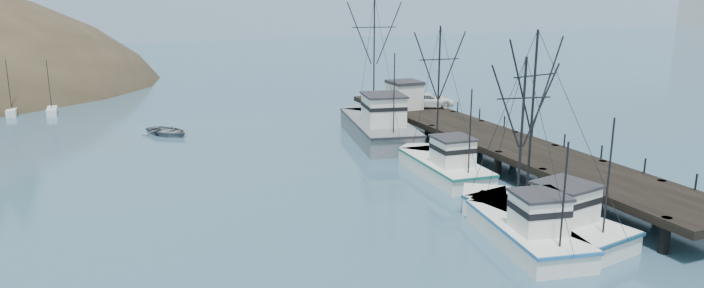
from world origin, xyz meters
name	(u,v)px	position (x,y,z in m)	size (l,w,h in m)	color
ground	(438,258)	(0.00, 0.00, 0.00)	(400.00, 400.00, 0.00)	#31546E
pier	(489,138)	(14.00, 16.00, 1.69)	(6.00, 44.00, 2.00)	black
distant_ridge	(183,37)	(10.00, 170.00, 0.00)	(360.00, 40.00, 26.00)	#9EB2C6
distant_ridge_far	(2,38)	(-40.00, 185.00, 0.00)	(180.00, 25.00, 18.00)	silver
trawler_near	(540,217)	(7.38, 1.13, 0.82)	(5.70, 11.85, 11.86)	white
trawler_mid	(524,228)	(5.45, 0.09, 0.82)	(4.99, 10.60, 10.53)	white
trawler_far	(442,164)	(7.91, 13.14, 0.82)	(4.18, 11.20, 11.45)	white
work_vessel	(377,126)	(8.36, 25.87, 1.23)	(7.34, 16.23, 13.43)	slate
pier_shed	(405,94)	(12.90, 29.27, 3.42)	(3.00, 3.20, 2.80)	silver
pickup_truck	(429,100)	(15.50, 28.87, 2.73)	(2.41, 5.23, 1.45)	white
motorboat	(168,135)	(-9.74, 35.11, 0.00)	(3.57, 5.00, 1.03)	slate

